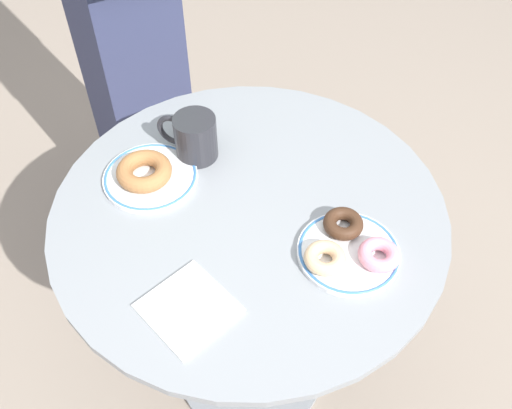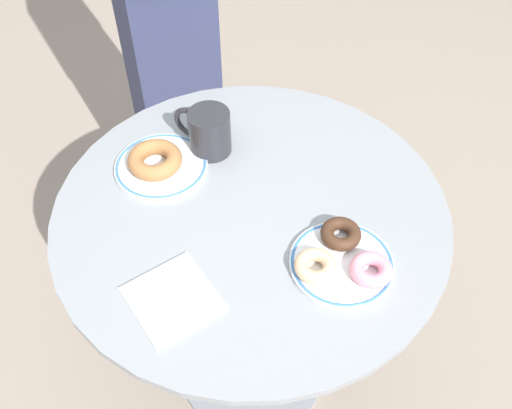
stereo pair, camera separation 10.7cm
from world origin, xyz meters
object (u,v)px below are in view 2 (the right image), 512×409
paper_napkin (173,298)px  coffee_mug (208,131)px  plate_right (342,263)px  donut_glazed (315,266)px  donut_chocolate (341,234)px  cafe_table (251,271)px  donut_cinnamon (155,160)px  plate_left (161,166)px  donut_pink_frosted (370,270)px

paper_napkin → coffee_mug: size_ratio=1.06×
plate_right → coffee_mug: size_ratio=1.43×
donut_glazed → paper_napkin: bearing=-130.1°
donut_chocolate → cafe_table: bearing=-169.3°
donut_glazed → donut_cinnamon: bearing=178.0°
donut_chocolate → donut_cinnamon: bearing=-169.6°
coffee_mug → paper_napkin: bearing=-58.5°
donut_chocolate → plate_left: bearing=-170.7°
donut_cinnamon → donut_pink_frosted: bearing=4.4°
donut_cinnamon → donut_chocolate: (0.41, 0.07, -0.00)m
donut_glazed → paper_napkin: 0.26m
cafe_table → donut_glazed: donut_glazed is taller
plate_right → coffee_mug: bearing=167.7°
donut_pink_frosted → plate_left: bearing=-176.7°
plate_left → paper_napkin: size_ratio=1.38×
plate_right → donut_chocolate: 0.06m
cafe_table → plate_right: plate_right is taller
donut_pink_frosted → donut_glazed: bearing=-147.6°
plate_right → donut_chocolate: donut_chocolate is taller
plate_left → paper_napkin: (0.24, -0.22, -0.00)m
cafe_table → paper_napkin: bearing=-84.5°
cafe_table → donut_pink_frosted: donut_pink_frosted is taller
cafe_table → paper_napkin: size_ratio=5.57×
donut_glazed → donut_chocolate: bearing=92.2°
donut_cinnamon → paper_napkin: donut_cinnamon is taller
donut_cinnamon → donut_pink_frosted: size_ratio=1.48×
plate_left → donut_pink_frosted: size_ratio=2.56×
plate_right → paper_napkin: 0.31m
donut_glazed → coffee_mug: coffee_mug is taller
plate_left → donut_cinnamon: donut_cinnamon is taller
donut_cinnamon → paper_napkin: size_ratio=0.80×
plate_left → coffee_mug: 0.12m
donut_pink_frosted → donut_glazed: size_ratio=1.00×
cafe_table → donut_cinnamon: 0.34m
cafe_table → coffee_mug: coffee_mug is taller
donut_glazed → paper_napkin: (-0.16, -0.20, -0.02)m
donut_glazed → plate_left: bearing=176.7°
donut_pink_frosted → paper_napkin: size_ratio=0.54×
donut_cinnamon → paper_napkin: 0.32m
coffee_mug → donut_chocolate: bearing=-6.7°
donut_cinnamon → paper_napkin: bearing=-40.4°
cafe_table → paper_napkin: paper_napkin is taller
paper_napkin → plate_right: bearing=51.4°
donut_cinnamon → donut_glazed: bearing=-2.0°
donut_cinnamon → paper_napkin: (0.25, -0.21, -0.03)m
donut_chocolate → donut_glazed: same height
plate_right → donut_chocolate: (-0.03, 0.04, 0.02)m
plate_left → paper_napkin: bearing=-42.3°
cafe_table → donut_chocolate: (0.19, 0.04, 0.25)m
donut_pink_frosted → donut_chocolate: same height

